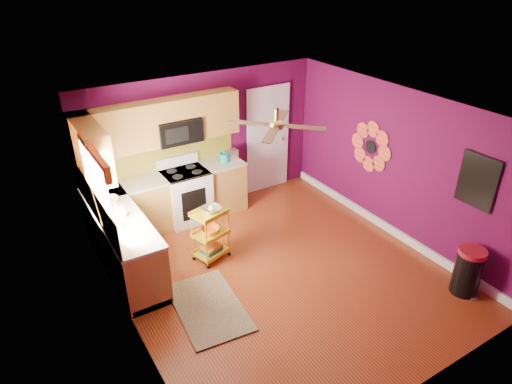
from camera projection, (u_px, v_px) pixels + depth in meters
ground at (281, 272)px, 6.91m from camera, size 5.00×5.00×0.00m
room_envelope at (285, 175)px, 6.16m from camera, size 4.54×5.04×2.52m
lower_cabinets at (151, 219)px, 7.45m from camera, size 2.81×2.31×0.94m
electric_range at (186, 195)px, 8.06m from camera, size 0.76×0.66×1.13m
upper_cabinetry at (140, 132)px, 7.12m from camera, size 2.80×2.30×1.26m
left_window at (96, 177)px, 5.86m from camera, size 0.08×1.35×1.08m
panel_door at (268, 140)px, 8.91m from camera, size 0.95×0.11×2.15m
right_wall_art at (415, 161)px, 7.02m from camera, size 0.04×2.74×1.04m
ceiling_fan at (277, 124)px, 5.99m from camera, size 1.01×1.01×0.26m
shag_rug at (209, 307)px, 6.22m from camera, size 0.97×1.45×0.02m
rolling_cart at (211, 232)px, 7.01m from camera, size 0.60×0.50×0.93m
trash_can at (468, 271)px, 6.35m from camera, size 0.46×0.46×0.72m
teal_kettle at (225, 157)px, 8.19m from camera, size 0.18×0.18×0.21m
toaster at (231, 155)px, 8.28m from camera, size 0.22×0.15×0.18m
soap_bottle_a at (117, 209)px, 6.53m from camera, size 0.08×0.08×0.18m
soap_bottle_b at (122, 211)px, 6.48m from camera, size 0.14×0.14×0.18m
counter_dish at (110, 200)px, 6.90m from camera, size 0.25×0.25×0.06m
counter_cup at (119, 225)px, 6.24m from camera, size 0.12×0.12×0.10m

